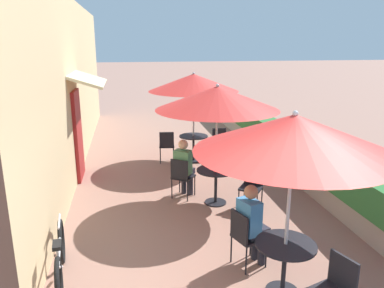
# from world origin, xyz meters

# --- Properties ---
(cafe_facade_wall) EXTENTS (0.98, 14.38, 4.20)m
(cafe_facade_wall) POSITION_xyz_m (-2.54, 7.06, 2.09)
(cafe_facade_wall) COLOR #D6B784
(cafe_facade_wall) RESTS_ON ground_plane
(planter_hedge) EXTENTS (0.60, 13.38, 1.01)m
(planter_hedge) POSITION_xyz_m (2.75, 7.09, 0.54)
(planter_hedge) COLOR gray
(planter_hedge) RESTS_ON ground_plane
(patio_table_near) EXTENTS (0.77, 0.77, 0.71)m
(patio_table_near) POSITION_xyz_m (0.67, 1.52, 0.52)
(patio_table_near) COLOR black
(patio_table_near) RESTS_ON ground_plane
(patio_umbrella_near) EXTENTS (2.37, 2.37, 2.42)m
(patio_umbrella_near) POSITION_xyz_m (0.67, 1.52, 2.15)
(patio_umbrella_near) COLOR #B7B7BC
(patio_umbrella_near) RESTS_ON ground_plane
(cafe_chair_near_left) EXTENTS (0.51, 0.51, 0.87)m
(cafe_chair_near_left) POSITION_xyz_m (0.99, 0.86, 0.52)
(cafe_chair_near_left) COLOR black
(cafe_chair_near_left) RESTS_ON ground_plane
(cafe_chair_near_right) EXTENTS (0.51, 0.51, 0.87)m
(cafe_chair_near_right) POSITION_xyz_m (0.36, 2.18, 0.52)
(cafe_chair_near_right) COLOR black
(cafe_chair_near_right) RESTS_ON ground_plane
(seated_patron_near_right) EXTENTS (0.48, 0.44, 1.25)m
(seated_patron_near_right) POSITION_xyz_m (0.46, 2.22, 0.69)
(seated_patron_near_right) COLOR #23232D
(seated_patron_near_right) RESTS_ON ground_plane
(patio_table_mid) EXTENTS (0.77, 0.77, 0.71)m
(patio_table_mid) POSITION_xyz_m (0.47, 4.42, 0.52)
(patio_table_mid) COLOR black
(patio_table_mid) RESTS_ON ground_plane
(patio_umbrella_mid) EXTENTS (2.37, 2.37, 2.42)m
(patio_umbrella_mid) POSITION_xyz_m (0.47, 4.42, 2.15)
(patio_umbrella_mid) COLOR #B7B7BC
(patio_umbrella_mid) RESTS_ON ground_plane
(cafe_chair_mid_left) EXTENTS (0.56, 0.56, 0.87)m
(cafe_chair_mid_left) POSITION_xyz_m (-0.17, 4.78, 0.52)
(cafe_chair_mid_left) COLOR black
(cafe_chair_mid_left) RESTS_ON ground_plane
(seated_patron_mid_left) EXTENTS (0.49, 0.51, 1.25)m
(seated_patron_mid_left) POSITION_xyz_m (-0.11, 4.87, 0.69)
(seated_patron_mid_left) COLOR #23232D
(seated_patron_mid_left) RESTS_ON ground_plane
(cafe_chair_mid_right) EXTENTS (0.56, 0.56, 0.87)m
(cafe_chair_mid_right) POSITION_xyz_m (1.11, 4.07, 0.52)
(cafe_chair_mid_right) COLOR black
(cafe_chair_mid_right) RESTS_ON ground_plane
(coffee_cup_mid) EXTENTS (0.07, 0.07, 0.09)m
(coffee_cup_mid) POSITION_xyz_m (0.43, 4.30, 0.76)
(coffee_cup_mid) COLOR #B73D3D
(coffee_cup_mid) RESTS_ON patio_table_mid
(patio_table_far) EXTENTS (0.77, 0.77, 0.71)m
(patio_table_far) POSITION_xyz_m (0.52, 7.24, 0.52)
(patio_table_far) COLOR black
(patio_table_far) RESTS_ON ground_plane
(patio_umbrella_far) EXTENTS (2.37, 2.37, 2.42)m
(patio_umbrella_far) POSITION_xyz_m (0.52, 7.24, 2.15)
(patio_umbrella_far) COLOR #B7B7BC
(patio_umbrella_far) RESTS_ON ground_plane
(cafe_chair_far_left) EXTENTS (0.44, 0.44, 0.87)m
(cafe_chair_far_left) POSITION_xyz_m (1.25, 7.24, 0.52)
(cafe_chair_far_left) COLOR black
(cafe_chair_far_left) RESTS_ON ground_plane
(cafe_chair_far_right) EXTENTS (0.44, 0.44, 0.87)m
(cafe_chair_far_right) POSITION_xyz_m (-0.22, 7.24, 0.52)
(cafe_chair_far_right) COLOR black
(cafe_chair_far_right) RESTS_ON ground_plane
(bicycle_leaning) EXTENTS (0.28, 1.71, 0.75)m
(bicycle_leaning) POSITION_xyz_m (-2.20, 2.24, 0.35)
(bicycle_leaning) COLOR black
(bicycle_leaning) RESTS_ON ground_plane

